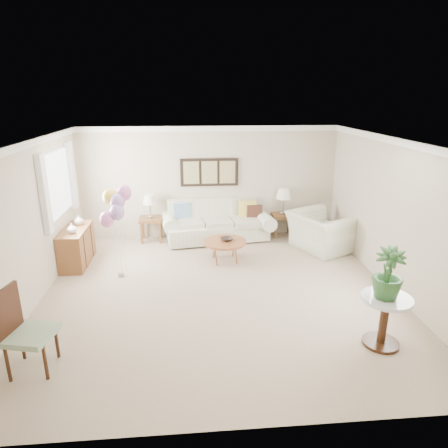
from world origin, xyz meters
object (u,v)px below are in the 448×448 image
armchair (321,231)px  accent_chair (22,329)px  sofa (217,224)px  coffee_table (225,243)px  balloon_cluster (115,205)px

armchair → accent_chair: size_ratio=1.14×
sofa → coffee_table: 1.33m
sofa → armchair: 2.39m
sofa → accent_chair: (-2.69, -4.51, 0.20)m
armchair → accent_chair: bearing=102.5°
sofa → accent_chair: 5.25m
coffee_table → balloon_cluster: balloon_cluster is taller
accent_chair → balloon_cluster: size_ratio=0.64×
sofa → armchair: sofa is taller
armchair → balloon_cluster: 4.42m
coffee_table → armchair: bearing=12.4°
coffee_table → accent_chair: accent_chair is taller
sofa → armchair: size_ratio=2.11×
armchair → balloon_cluster: bearing=79.8°
sofa → balloon_cluster: (-1.95, -1.89, 1.03)m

